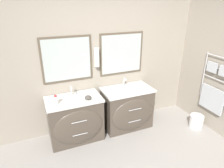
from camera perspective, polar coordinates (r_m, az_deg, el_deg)
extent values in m
cube|color=#9E9384|center=(3.61, -3.73, 6.83)|extent=(5.36, 0.06, 2.60)
cube|color=brown|center=(3.41, -12.70, 6.84)|extent=(0.85, 0.02, 0.77)
cube|color=#B2BCBA|center=(3.40, -12.67, 6.80)|extent=(0.78, 0.01, 0.70)
cube|color=brown|center=(3.71, 2.76, 8.63)|extent=(0.85, 0.02, 0.77)
cube|color=#B2BCBA|center=(3.70, 2.83, 8.59)|extent=(0.78, 0.01, 0.70)
cylinder|color=white|center=(3.48, -4.37, 7.62)|extent=(0.09, 0.09, 0.33)
cube|color=silver|center=(3.53, -4.65, 7.83)|extent=(0.05, 0.02, 0.08)
cube|color=#9E9384|center=(3.95, 28.82, 5.45)|extent=(0.06, 3.52, 2.60)
cylinder|color=silver|center=(4.15, 24.76, 2.57)|extent=(0.02, 0.02, 0.86)
cylinder|color=silver|center=(3.86, 28.80, 6.70)|extent=(0.02, 0.58, 0.02)
cylinder|color=silver|center=(3.91, 28.26, 3.90)|extent=(0.02, 0.58, 0.02)
cylinder|color=silver|center=(3.97, 27.73, 1.19)|extent=(0.02, 0.58, 0.02)
cylinder|color=silver|center=(4.04, 27.22, -1.44)|extent=(0.02, 0.58, 0.02)
cylinder|color=silver|center=(4.12, 26.73, -3.98)|extent=(0.02, 0.58, 0.02)
cube|color=#B7BCC1|center=(4.10, 26.60, -3.85)|extent=(0.04, 0.49, 0.45)
cube|color=#B7BCC1|center=(3.98, 26.69, 4.32)|extent=(0.04, 0.20, 0.18)
cube|color=#4C4238|center=(3.58, -10.47, -9.98)|extent=(0.89, 0.51, 0.75)
ellipsoid|color=#4C4238|center=(3.37, -9.45, -12.20)|extent=(0.82, 0.11, 0.63)
cube|color=silver|center=(3.38, -10.94, -4.36)|extent=(0.92, 0.54, 0.04)
ellipsoid|color=white|center=(3.37, -10.82, -4.77)|extent=(0.34, 0.30, 0.07)
cylinder|color=silver|center=(3.23, -9.33, -10.65)|extent=(0.25, 0.01, 0.01)
cylinder|color=silver|center=(3.37, -9.07, -14.06)|extent=(0.25, 0.01, 0.01)
cube|color=#4C4238|center=(3.86, 4.21, -6.99)|extent=(0.89, 0.51, 0.75)
ellipsoid|color=#4C4238|center=(3.67, 6.04, -8.81)|extent=(0.82, 0.11, 0.63)
cube|color=silver|center=(3.68, 4.39, -1.67)|extent=(0.92, 0.54, 0.04)
ellipsoid|color=white|center=(3.67, 4.56, -2.04)|extent=(0.34, 0.30, 0.07)
cylinder|color=silver|center=(3.54, 6.65, -7.25)|extent=(0.25, 0.01, 0.01)
cylinder|color=silver|center=(3.67, 6.48, -10.50)|extent=(0.25, 0.01, 0.01)
cylinder|color=silver|center=(3.47, -11.58, -1.84)|extent=(0.02, 0.02, 0.17)
cylinder|color=silver|center=(3.39, -11.51, -1.00)|extent=(0.02, 0.09, 0.02)
cylinder|color=silver|center=(3.48, -12.61, -3.03)|extent=(0.03, 0.03, 0.04)
cylinder|color=silver|center=(3.51, -10.37, -2.67)|extent=(0.03, 0.03, 0.04)
cylinder|color=silver|center=(3.76, 3.46, 0.59)|extent=(0.02, 0.02, 0.17)
cylinder|color=silver|center=(3.69, 3.81, 1.40)|extent=(0.02, 0.09, 0.02)
cylinder|color=silver|center=(3.76, 2.48, -0.52)|extent=(0.03, 0.03, 0.04)
cylinder|color=silver|center=(3.81, 4.38, -0.20)|extent=(0.03, 0.03, 0.04)
cylinder|color=silver|center=(3.23, -15.72, -4.53)|extent=(0.06, 0.06, 0.13)
cylinder|color=red|center=(3.20, -15.86, -3.30)|extent=(0.04, 0.04, 0.02)
ellipsoid|color=#4C4742|center=(3.30, -6.85, -3.85)|extent=(0.11, 0.11, 0.07)
cylinder|color=silver|center=(4.25, 22.95, -9.80)|extent=(0.25, 0.25, 0.26)
torus|color=silver|center=(4.19, 23.20, -8.38)|extent=(0.26, 0.26, 0.01)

